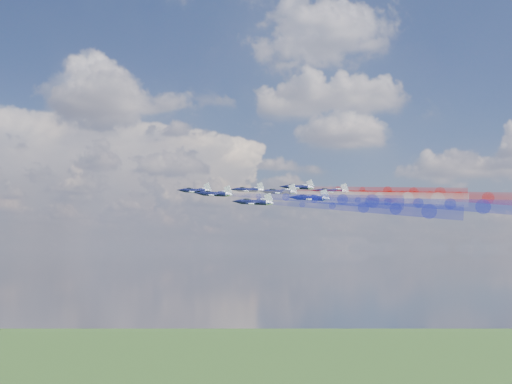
{
  "coord_description": "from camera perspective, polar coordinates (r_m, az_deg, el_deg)",
  "views": [
    {
      "loc": [
        19.17,
        -204.17,
        125.61
      ],
      "look_at": [
        24.52,
        -22.99,
        142.08
      ],
      "focal_mm": 44.25,
      "sensor_mm": 36.0,
      "label": 1
    }
  ],
  "objects": [
    {
      "name": "trail_center_third",
      "position": [
        172.29,
        11.04,
        -0.39
      ],
      "size": [
        44.02,
        20.98,
        7.88
      ],
      "primitive_type": null,
      "rotation": [
        0.07,
        -0.2,
        1.18
      ],
      "color": "white"
    },
    {
      "name": "trail_lead",
      "position": [
        177.81,
        2.69,
        -0.25
      ],
      "size": [
        44.02,
        20.98,
        7.88
      ],
      "primitive_type": null,
      "rotation": [
        0.07,
        -0.2,
        1.18
      ],
      "color": "white"
    },
    {
      "name": "trail_inner_right",
      "position": [
        185.66,
        7.45,
        -0.17
      ],
      "size": [
        44.02,
        20.98,
        7.88
      ],
      "primitive_type": null,
      "rotation": [
        0.07,
        -0.2,
        1.18
      ],
      "color": "red"
    },
    {
      "name": "trail_outer_left",
      "position": [
        153.59,
        9.69,
        -1.41
      ],
      "size": [
        44.02,
        20.98,
        7.88
      ],
      "primitive_type": null,
      "rotation": [
        0.07,
        -0.2,
        1.18
      ],
      "color": "#1721CA"
    },
    {
      "name": "jet_lead",
      "position": [
        188.03,
        -5.5,
        0.11
      ],
      "size": [
        14.37,
        13.41,
        5.75
      ],
      "primitive_type": null,
      "rotation": [
        0.07,
        -0.2,
        1.18
      ],
      "color": "black"
    },
    {
      "name": "jet_outer_left",
      "position": [
        160.93,
        -0.19,
        -0.93
      ],
      "size": [
        14.37,
        13.41,
        5.75
      ],
      "primitive_type": null,
      "rotation": [
        0.07,
        -0.2,
        1.18
      ],
      "color": "black"
    },
    {
      "name": "trail_rear_left",
      "position": [
        163.1,
        14.47,
        -0.97
      ],
      "size": [
        44.02,
        20.98,
        7.88
      ],
      "primitive_type": null,
      "rotation": [
        0.07,
        -0.2,
        1.18
      ],
      "color": "#1721CA"
    },
    {
      "name": "jet_inner_left",
      "position": [
        173.9,
        -3.74,
        -0.18
      ],
      "size": [
        14.37,
        13.41,
        5.75
      ],
      "primitive_type": null,
      "rotation": [
        0.07,
        -0.2,
        1.18
      ],
      "color": "black"
    },
    {
      "name": "jet_rear_left",
      "position": [
        168.08,
        4.91,
        -0.55
      ],
      "size": [
        14.37,
        13.41,
        5.75
      ],
      "primitive_type": null,
      "rotation": [
        0.07,
        -0.2,
        1.18
      ],
      "color": "black"
    },
    {
      "name": "trail_rear_right",
      "position": [
        182.27,
        15.45,
        -0.3
      ],
      "size": [
        44.02,
        20.98,
        7.88
      ],
      "primitive_type": null,
      "rotation": [
        0.07,
        -0.2,
        1.18
      ],
      "color": "red"
    },
    {
      "name": "jet_rear_right",
      "position": [
        186.56,
        6.83,
        0.06
      ],
      "size": [
        14.37,
        13.41,
        5.75
      ],
      "primitive_type": null,
      "rotation": [
        0.07,
        -0.2,
        1.18
      ],
      "color": "black"
    },
    {
      "name": "jet_inner_right",
      "position": [
        193.66,
        -0.68,
        0.18
      ],
      "size": [
        14.37,
        13.41,
        5.75
      ],
      "primitive_type": null,
      "rotation": [
        0.07,
        -0.2,
        1.18
      ],
      "color": "black"
    },
    {
      "name": "trail_inner_left",
      "position": [
        164.67,
        5.24,
        -0.59
      ],
      "size": [
        44.02,
        20.98,
        7.88
      ],
      "primitive_type": null,
      "rotation": [
        0.07,
        -0.2,
        1.18
      ],
      "color": "#1721CA"
    },
    {
      "name": "jet_center_third",
      "position": [
        178.77,
        2.13,
        -0.0
      ],
      "size": [
        14.37,
        13.41,
        5.75
      ],
      "primitive_type": null,
      "rotation": [
        0.07,
        -0.2,
        1.18
      ],
      "color": "black"
    },
    {
      "name": "jet_outer_right",
      "position": [
        199.74,
        3.82,
        0.44
      ],
      "size": [
        14.37,
        13.41,
        5.75
      ],
      "primitive_type": null,
      "rotation": [
        0.07,
        -0.2,
        1.18
      ],
      "color": "black"
    },
    {
      "name": "trail_outer_right",
      "position": [
        193.84,
        11.81,
        0.11
      ],
      "size": [
        44.02,
        20.98,
        7.88
      ],
      "primitive_type": null,
      "rotation": [
        0.07,
        -0.2,
        1.18
      ],
      "color": "red"
    }
  ]
}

